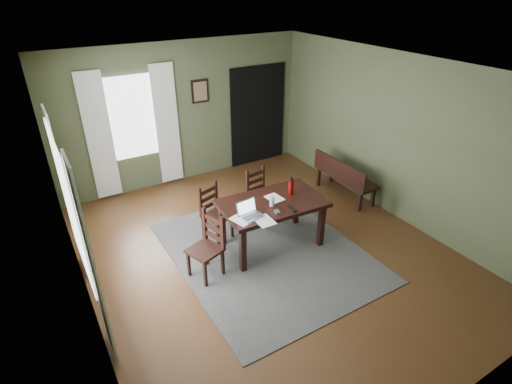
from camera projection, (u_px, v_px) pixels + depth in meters
ground at (266, 252)px, 6.08m from camera, size 5.00×6.00×0.01m
room_shell at (268, 141)px, 5.21m from camera, size 5.02×6.02×2.71m
rug at (266, 251)px, 6.08m from camera, size 2.60×3.20×0.01m
dining_table at (272, 207)px, 5.92m from camera, size 1.58×1.01×0.77m
chair_end at (207, 247)px, 5.43m from camera, size 0.52×0.52×0.94m
chair_back_left at (215, 213)px, 6.22m from camera, size 0.50×0.50×0.90m
chair_back_right at (260, 196)px, 6.68m from camera, size 0.46×0.46×0.92m
bench at (343, 175)px, 7.39m from camera, size 0.43×1.34×0.75m
laptop at (249, 212)px, 5.50m from camera, size 0.35×0.29×0.22m
computer_mouse at (277, 212)px, 5.58m from camera, size 0.08×0.12×0.04m
tv_remote at (292, 209)px, 5.67m from camera, size 0.06×0.19×0.02m
drinking_glass at (272, 201)px, 5.73m from camera, size 0.08×0.08×0.15m
water_bottle at (291, 187)px, 6.00m from camera, size 0.10×0.10×0.28m
paper_a at (242, 220)px, 5.44m from camera, size 0.31×0.36×0.00m
paper_c at (274, 198)px, 5.96m from camera, size 0.24×0.29×0.00m
paper_e at (264, 221)px, 5.41m from camera, size 0.24×0.31×0.00m
window_left at (70, 207)px, 4.42m from camera, size 0.01×1.30×1.70m
window_back at (132, 118)px, 7.17m from camera, size 1.00×0.01×1.50m
curtain_left_near at (92, 265)px, 3.94m from camera, size 0.03×0.48×2.30m
curtain_left_far at (66, 195)px, 5.17m from camera, size 0.03×0.48×2.30m
curtain_back_left at (99, 138)px, 6.98m from camera, size 0.44×0.03×2.30m
curtain_back_right at (167, 126)px, 7.54m from camera, size 0.44×0.03×2.30m
framed_picture at (200, 91)px, 7.63m from camera, size 0.34×0.03×0.44m
doorway_back at (258, 116)px, 8.55m from camera, size 1.30×0.03×2.10m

